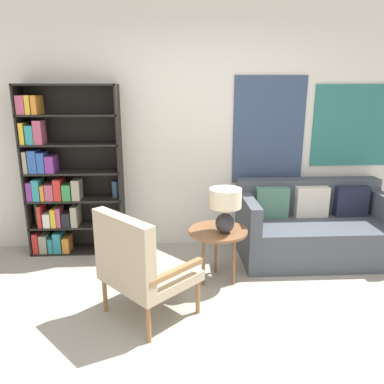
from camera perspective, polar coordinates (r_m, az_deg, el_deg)
ground_plane at (r=2.85m, az=2.59°, el=-23.65°), size 14.00×14.00×0.00m
wall_back at (r=4.27m, az=0.78°, el=9.38°), size 6.40×0.08×2.70m
bookshelf at (r=4.34m, az=-19.21°, el=1.81°), size 1.03×0.30×1.85m
armchair at (r=3.00m, az=-8.26°, el=-10.64°), size 0.88×0.88×0.90m
couch at (r=4.35m, az=17.99°, el=-5.24°), size 1.61×0.85×0.82m
side_table at (r=3.55m, az=3.99°, el=-6.56°), size 0.55×0.55×0.52m
table_lamp at (r=3.39m, az=5.09°, el=-1.99°), size 0.29×0.29×0.42m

